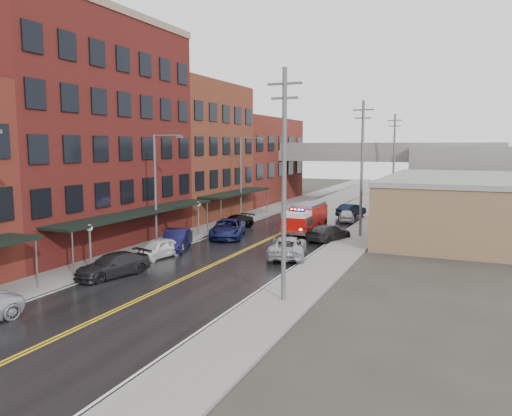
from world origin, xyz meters
The scene contains 30 objects.
road centered at (0.00, 30.00, 0.01)m, with size 11.00×160.00×0.02m, color black.
sidewalk_left centered at (-7.30, 30.00, 0.07)m, with size 3.00×160.00×0.15m, color slate.
sidewalk_right centered at (7.30, 30.00, 0.07)m, with size 3.00×160.00×0.15m, color slate.
curb_left centered at (-5.65, 30.00, 0.07)m, with size 0.30×160.00×0.15m, color gray.
curb_right centered at (5.65, 30.00, 0.07)m, with size 0.30×160.00×0.15m, color gray.
brick_building_b centered at (-13.30, 23.00, 9.00)m, with size 9.00×20.00×18.00m, color #551716.
brick_building_c centered at (-13.30, 40.50, 7.50)m, with size 9.00×15.00×15.00m, color brown.
brick_building_far centered at (-13.30, 58.00, 6.00)m, with size 9.00×20.00×12.00m, color maroon.
tan_building centered at (16.00, 40.00, 2.50)m, with size 14.00×22.00×5.00m, color #8E704C.
right_far_block centered at (18.00, 70.00, 4.00)m, with size 18.00×30.00×8.00m, color slate.
awning_1 centered at (-7.49, 23.00, 2.99)m, with size 2.60×18.00×3.09m.
awning_2 centered at (-7.49, 40.50, 2.99)m, with size 2.60×13.00×3.09m.
globe_lamp_1 centered at (-6.40, 16.00, 2.31)m, with size 0.44×0.44×3.12m.
globe_lamp_2 centered at (-6.40, 30.00, 2.31)m, with size 0.44×0.44×3.12m.
street_lamp_1 centered at (-6.55, 24.00, 5.19)m, with size 2.64×0.22×9.00m.
street_lamp_2 centered at (-6.55, 40.00, 5.19)m, with size 2.64×0.22×9.00m.
utility_pole_0 centered at (7.20, 15.00, 6.31)m, with size 1.80×0.24×12.00m.
utility_pole_1 centered at (7.20, 35.00, 6.31)m, with size 1.80×0.24×12.00m.
utility_pole_2 centered at (7.20, 55.00, 6.31)m, with size 1.80×0.24×12.00m.
overpass centered at (0.00, 62.00, 5.99)m, with size 40.00×10.00×7.50m.
fire_truck centered at (1.88, 35.66, 1.43)m, with size 2.98×7.27×2.64m.
parked_car_left_3 centered at (-4.39, 15.69, 0.72)m, with size 2.01×4.94×1.43m, color black.
parked_car_left_4 centered at (-4.73, 21.20, 0.70)m, with size 1.65×4.10×1.40m, color white.
parked_car_left_5 centered at (-5.00, 24.04, 0.80)m, with size 1.69×4.86×1.60m, color black.
parked_car_left_6 centered at (-3.60, 30.32, 0.82)m, with size 2.73×5.91×1.64m, color #14194C.
parked_car_left_7 centered at (-5.00, 34.80, 0.67)m, with size 1.87×4.61×1.34m, color black.
parked_car_right_0 centered at (3.89, 25.03, 0.78)m, with size 2.59×5.62×1.56m, color #A2A4AA.
parked_car_right_1 centered at (5.00, 32.51, 0.70)m, with size 1.97×4.84×1.41m, color #29292C.
parked_car_right_2 centered at (4.03, 43.56, 0.67)m, with size 1.58×3.94×1.34m, color silver.
parked_car_right_3 centered at (3.60, 47.80, 0.74)m, with size 1.57×4.50×1.48m, color black.
Camera 1 is at (15.80, -8.82, 8.17)m, focal length 35.00 mm.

